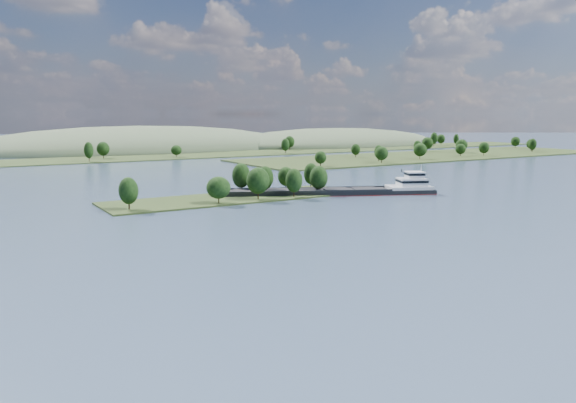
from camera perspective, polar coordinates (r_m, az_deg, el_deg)
ground at (r=167.44m, az=3.48°, el=-2.32°), size 1800.00×1800.00×0.00m
tree_island at (r=219.10m, az=-4.03°, el=1.38°), size 100.00×30.14×13.35m
right_bank at (r=453.95m, az=14.66°, el=4.61°), size 320.00×90.00×13.78m
back_shoreline at (r=428.06m, az=-17.54°, el=4.20°), size 900.00×60.00×15.93m
hill_east at (r=601.10m, az=4.76°, el=5.74°), size 260.00×140.00×36.00m
hill_west at (r=538.18m, az=-14.78°, el=5.12°), size 320.00×160.00×44.00m
cargo_barge at (r=230.07m, az=5.42°, el=1.11°), size 87.15×46.78×12.27m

